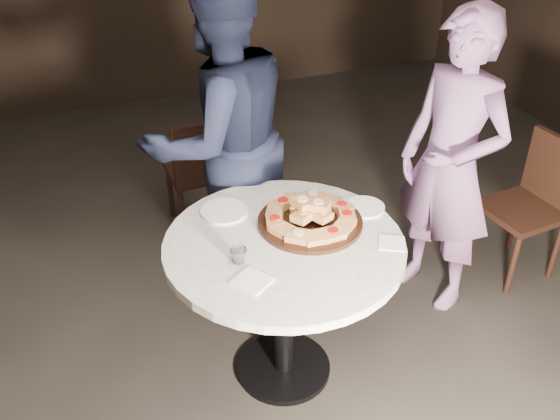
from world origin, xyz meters
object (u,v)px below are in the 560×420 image
focaccia_pile (311,214)px  chair_right (535,198)px  diner_navy (220,140)px  water_glass (239,256)px  diner_teal (451,166)px  table (284,268)px  chair_far (201,167)px  serving_board (310,222)px

focaccia_pile → chair_right: 1.52m
chair_right → diner_navy: 1.79m
water_glass → diner_teal: size_ratio=0.04×
table → chair_far: bearing=92.0°
chair_right → diner_navy: size_ratio=0.46×
focaccia_pile → water_glass: size_ratio=5.95×
chair_far → focaccia_pile: bearing=97.9°
serving_board → focaccia_pile: size_ratio=1.11×
table → chair_far: (-0.05, 1.30, -0.17)m
table → chair_right: bearing=9.9°
focaccia_pile → serving_board: bearing=-148.0°
focaccia_pile → chair_far: bearing=99.5°
water_glass → table: bearing=16.8°
serving_board → table: bearing=-151.3°
chair_far → diner_navy: 0.67m
serving_board → water_glass: water_glass is taller
table → diner_navy: size_ratio=0.72×
water_glass → chair_far: water_glass is taller
water_glass → diner_teal: 1.27m
serving_board → chair_right: size_ratio=0.57×
serving_board → focaccia_pile: bearing=32.0°
table → chair_far: size_ratio=1.60×
diner_teal → water_glass: bearing=-93.8°
serving_board → diner_teal: 0.86m
water_glass → chair_far: (0.18, 1.37, -0.34)m
chair_right → diner_navy: diner_navy is taller
focaccia_pile → diner_teal: 0.86m
serving_board → chair_far: size_ratio=0.58×
focaccia_pile → diner_navy: (-0.21, 0.70, 0.07)m
table → diner_navy: bearing=93.5°
diner_teal → diner_navy: bearing=-135.6°
water_glass → chair_right: (1.84, 0.35, -0.33)m
chair_far → chair_right: 1.95m
focaccia_pile → chair_right: bearing=7.6°
chair_far → diner_navy: (-0.00, -0.51, 0.43)m
serving_board → chair_right: 1.51m
water_glass → diner_teal: (1.22, 0.34, -0.00)m
chair_right → table: bearing=-86.0°
chair_far → diner_teal: bearing=133.8°
diner_navy → diner_teal: (1.05, -0.52, -0.09)m
diner_teal → focaccia_pile: bearing=-96.9°
diner_navy → table: bearing=78.8°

